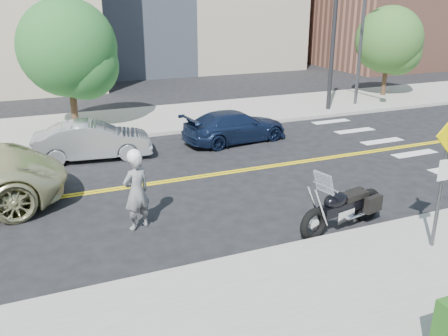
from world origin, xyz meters
TOP-DOWN VIEW (x-y plane):
  - ground_plane at (0.00, 0.00)m, footprint 120.00×120.00m
  - sidewalk_near at (0.00, -7.50)m, footprint 60.00×5.00m
  - sidewalk_far at (0.00, 7.50)m, footprint 60.00×5.00m
  - lamp_post at (12.00, 6.50)m, footprint 0.16×0.16m
  - traffic_light at (10.00, 5.08)m, footprint 0.28×4.50m
  - pedestrian_sign at (4.20, -6.31)m, footprint 0.78×0.08m
  - motorcyclist at (-1.41, -2.71)m, footprint 0.79×0.66m
  - motorcycle at (3.09, -4.60)m, footprint 2.69×1.31m
  - parked_car_silver at (-1.60, 3.10)m, footprint 4.06×1.87m
  - parked_car_blue at (3.74, 3.11)m, footprint 4.33×2.20m
  - tree_far_a at (-1.72, 7.26)m, footprint 3.89×3.89m
  - tree_far_b at (14.93, 7.85)m, footprint 3.56×3.56m

SIDE VIEW (x-z plane):
  - ground_plane at x=0.00m, z-range 0.00..0.00m
  - sidewalk_near at x=0.00m, z-range 0.00..0.15m
  - sidewalk_far at x=0.00m, z-range 0.00..0.15m
  - parked_car_blue at x=3.74m, z-range 0.00..1.20m
  - parked_car_silver at x=-1.60m, z-range 0.00..1.29m
  - motorcycle at x=3.09m, z-range 0.00..1.57m
  - motorcyclist at x=-1.41m, z-range 0.00..1.98m
  - pedestrian_sign at x=4.20m, z-range 0.46..3.46m
  - tree_far_b at x=14.93m, z-range 0.67..5.59m
  - tree_far_a at x=-1.72m, z-range 0.71..6.03m
  - lamp_post at x=12.00m, z-range 0.15..8.15m
  - traffic_light at x=10.00m, z-range 1.17..8.17m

